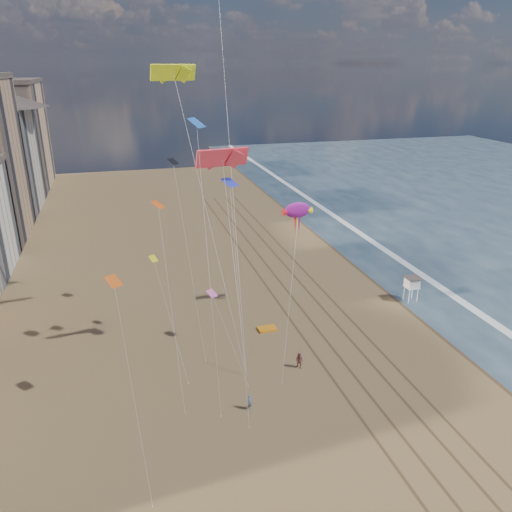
{
  "coord_description": "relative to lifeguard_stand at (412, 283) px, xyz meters",
  "views": [
    {
      "loc": [
        -20.52,
        -26.28,
        30.48
      ],
      "look_at": [
        -5.97,
        26.0,
        9.5
      ],
      "focal_mm": 35.0,
      "sensor_mm": 36.0,
      "label": 1
    }
  ],
  "objects": [
    {
      "name": "kite_flyer_b",
      "position": [
        -20.33,
        -11.27,
        -1.73
      ],
      "size": [
        1.15,
        1.15,
        1.88
      ],
      "primitive_type": "imported",
      "rotation": [
        0.0,
        0.0,
        -0.78
      ],
      "color": "#9A504E",
      "rests_on": "ground"
    },
    {
      "name": "small_kites",
      "position": [
        -31.32,
        -5.56,
        14.37
      ],
      "size": [
        13.53,
        19.56,
        20.02
      ],
      "color": "yellow",
      "rests_on": "ground"
    },
    {
      "name": "lifeguard_stand",
      "position": [
        0.0,
        0.0,
        0.0
      ],
      "size": [
        1.92,
        1.92,
        3.47
      ],
      "color": "white",
      "rests_on": "ground"
    },
    {
      "name": "ground",
      "position": [
        -16.47,
        -27.55,
        -2.67
      ],
      "size": [
        260.0,
        260.0,
        0.0
      ],
      "primitive_type": "plane",
      "color": "brown",
      "rests_on": "ground"
    },
    {
      "name": "show_kite",
      "position": [
        -16.26,
        1.65,
        11.0
      ],
      "size": [
        5.32,
        7.97,
        20.92
      ],
      "color": "#A219A2",
      "rests_on": "ground"
    },
    {
      "name": "wet_sand",
      "position": [
        2.53,
        12.45,
        -2.67
      ],
      "size": [
        260.0,
        260.0,
        0.0
      ],
      "primitive_type": "plane",
      "color": "#42301E",
      "rests_on": "ground"
    },
    {
      "name": "grounded_kite",
      "position": [
        -21.27,
        -2.4,
        -2.54
      ],
      "size": [
        2.3,
        1.52,
        0.26
      ],
      "primitive_type": "cube",
      "rotation": [
        0.0,
        0.0,
        0.04
      ],
      "color": "orange",
      "rests_on": "ground"
    },
    {
      "name": "parafoils",
      "position": [
        -27.7,
        -2.63,
        29.69
      ],
      "size": [
        10.13,
        10.35,
        20.3
      ],
      "color": "black",
      "rests_on": "ground"
    },
    {
      "name": "foam",
      "position": [
        6.73,
        12.45,
        -2.67
      ],
      "size": [
        260.0,
        260.0,
        0.0
      ],
      "primitive_type": "plane",
      "color": "white",
      "rests_on": "ground"
    },
    {
      "name": "tracks",
      "position": [
        -13.92,
        2.45,
        -2.66
      ],
      "size": [
        7.68,
        120.0,
        0.01
      ],
      "color": "brown",
      "rests_on": "ground"
    },
    {
      "name": "kite_flyer_a",
      "position": [
        -27.21,
        -16.44,
        -1.85
      ],
      "size": [
        0.69,
        0.55,
        1.64
      ],
      "primitive_type": "imported",
      "rotation": [
        0.0,
        0.0,
        0.3
      ],
      "color": "slate",
      "rests_on": "ground"
    }
  ]
}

